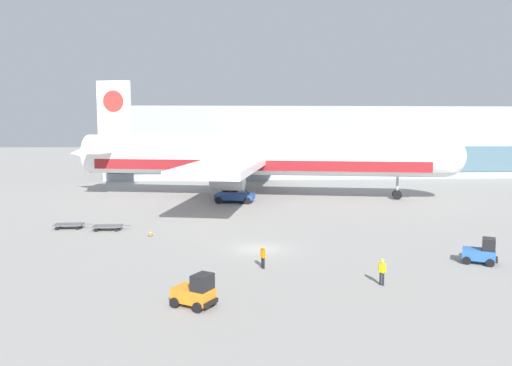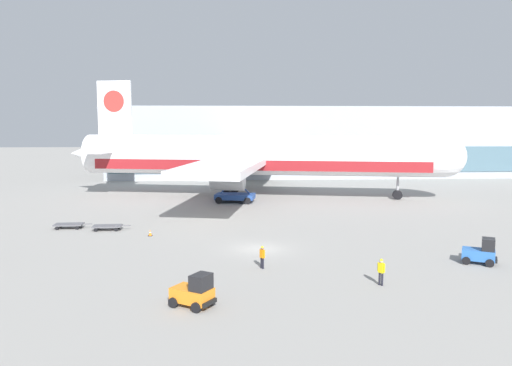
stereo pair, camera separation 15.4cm
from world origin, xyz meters
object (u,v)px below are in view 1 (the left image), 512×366
at_px(scissor_lift_loader, 235,187).
at_px(baggage_tug_foreground, 196,292).
at_px(traffic_cone_near, 150,233).
at_px(ground_crew_far, 263,255).
at_px(baggage_dolly_second, 107,226).
at_px(ground_crew_near, 382,270).
at_px(airplane_main, 253,157).
at_px(baggage_tug_mid, 481,252).
at_px(baggage_dolly_lead, 69,225).

relative_size(scissor_lift_loader, baggage_tug_foreground, 2.02).
bearing_deg(traffic_cone_near, scissor_lift_loader, 67.31).
xyz_separation_m(ground_crew_far, traffic_cone_near, (-9.78, 11.43, -0.69)).
bearing_deg(baggage_dolly_second, ground_crew_near, -42.18).
distance_m(ground_crew_near, traffic_cone_near, 23.36).
bearing_deg(scissor_lift_loader, airplane_main, 73.93).
bearing_deg(baggage_tug_mid, ground_crew_near, -125.43).
xyz_separation_m(scissor_lift_loader, baggage_dolly_lead, (-17.20, -16.31, -1.70)).
xyz_separation_m(baggage_tug_foreground, baggage_dolly_lead, (-14.03, 22.83, -0.49)).
height_order(scissor_lift_loader, ground_crew_near, scissor_lift_loader).
bearing_deg(scissor_lift_loader, baggage_tug_foreground, -82.96).
distance_m(baggage_tug_foreground, baggage_dolly_lead, 26.80).
bearing_deg(baggage_dolly_lead, baggage_tug_foreground, -60.22).
bearing_deg(baggage_dolly_lead, airplane_main, 45.48).
bearing_deg(baggage_tug_foreground, ground_crew_near, 47.63).
relative_size(airplane_main, baggage_tug_mid, 20.42).
bearing_deg(ground_crew_far, baggage_dolly_second, -169.76).
relative_size(baggage_tug_foreground, baggage_tug_mid, 1.00).
relative_size(airplane_main, scissor_lift_loader, 10.08).
bearing_deg(baggage_dolly_lead, baggage_tug_mid, -25.15).
bearing_deg(baggage_dolly_lead, ground_crew_near, -38.96).
bearing_deg(baggage_tug_mid, baggage_dolly_second, -176.28).
xyz_separation_m(baggage_tug_foreground, baggage_dolly_second, (-9.93, 21.75, -0.49)).
bearing_deg(baggage_tug_foreground, traffic_cone_near, 138.61).
relative_size(airplane_main, traffic_cone_near, 96.25).
relative_size(baggage_tug_foreground, traffic_cone_near, 4.72).
bearing_deg(traffic_cone_near, airplane_main, 66.22).
distance_m(scissor_lift_loader, ground_crew_near, 37.07).
height_order(baggage_tug_foreground, baggage_dolly_second, baggage_tug_foreground).
distance_m(baggage_tug_foreground, baggage_dolly_second, 23.92).
xyz_separation_m(ground_crew_near, ground_crew_far, (-7.46, 4.32, -0.07)).
height_order(airplane_main, ground_crew_far, airplane_main).
bearing_deg(traffic_cone_near, baggage_dolly_lead, 155.64).
bearing_deg(baggage_tug_mid, airplane_main, 140.45).
relative_size(baggage_dolly_lead, baggage_dolly_second, 1.00).
distance_m(baggage_tug_mid, baggage_dolly_lead, 38.24).
bearing_deg(scissor_lift_loader, traffic_cone_near, -101.02).
height_order(airplane_main, baggage_dolly_lead, airplane_main).
bearing_deg(traffic_cone_near, ground_crew_near, -42.40).
xyz_separation_m(baggage_tug_foreground, ground_crew_far, (4.48, 7.45, 0.11)).
xyz_separation_m(baggage_dolly_second, traffic_cone_near, (4.63, -2.87, -0.10)).
height_order(baggage_dolly_lead, ground_crew_near, ground_crew_near).
xyz_separation_m(scissor_lift_loader, traffic_cone_near, (-8.47, -20.26, -1.80)).
distance_m(scissor_lift_loader, baggage_dolly_second, 21.84).
height_order(baggage_dolly_lead, traffic_cone_near, traffic_cone_near).
relative_size(ground_crew_far, traffic_cone_near, 2.83).
bearing_deg(ground_crew_near, baggage_tug_foreground, 65.72).
xyz_separation_m(baggage_tug_mid, baggage_dolly_second, (-31.00, 14.09, -0.49)).
xyz_separation_m(baggage_dolly_second, ground_crew_far, (14.41, -14.30, 0.60)).
distance_m(baggage_dolly_second, ground_crew_far, 20.31).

